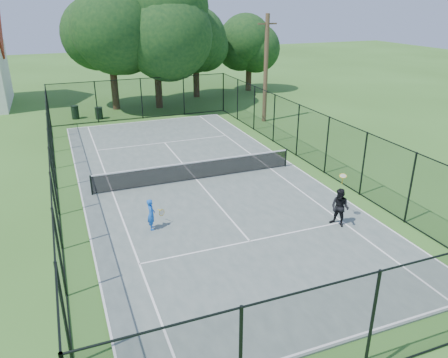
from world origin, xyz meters
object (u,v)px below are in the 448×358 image
object	(u,v)px
trash_bin_right	(99,113)
player_blue	(151,214)
trash_bin_left	(75,112)
player_black	(340,208)
tennis_net	(196,170)
utility_pole	(266,69)

from	to	relation	value
trash_bin_right	player_blue	distance (m)	18.20
trash_bin_left	player_blue	distance (m)	18.94
trash_bin_left	player_black	xyz separation A→B (m)	(8.49, -21.30, 0.34)
trash_bin_right	player_black	world-z (taller)	player_black
tennis_net	trash_bin_left	world-z (taller)	tennis_net
player_blue	player_black	distance (m)	7.33
utility_pole	player_blue	bearing A→B (deg)	-130.74
tennis_net	trash_bin_right	bearing A→B (deg)	102.32
trash_bin_right	utility_pole	bearing A→B (deg)	-24.25
trash_bin_left	trash_bin_right	size ratio (longest dim) A/B	1.13
trash_bin_left	utility_pole	size ratio (longest dim) A/B	0.13
utility_pole	trash_bin_left	bearing A→B (deg)	155.96
trash_bin_right	player_black	distance (m)	21.72
trash_bin_right	player_blue	xyz separation A→B (m)	(-0.08, -18.19, 0.24)
trash_bin_right	utility_pole	xyz separation A→B (m)	(11.23, -5.06, 3.34)
tennis_net	trash_bin_right	xyz separation A→B (m)	(-3.07, 14.06, -0.13)
tennis_net	trash_bin_left	distance (m)	15.48
trash_bin_left	player_black	size ratio (longest dim) A/B	0.49
trash_bin_left	trash_bin_right	distance (m)	1.79
trash_bin_left	player_blue	world-z (taller)	player_blue
trash_bin_right	utility_pole	distance (m)	12.76
trash_bin_right	player_blue	size ratio (longest dim) A/B	0.70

